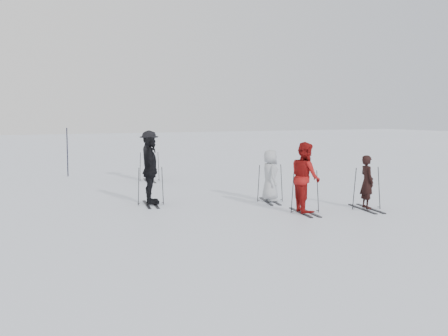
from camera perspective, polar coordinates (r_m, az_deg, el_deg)
name	(u,v)px	position (r m, az deg, el deg)	size (l,w,h in m)	color
ground	(239,204)	(16.93, 1.49, -3.67)	(120.00, 120.00, 0.00)	silver
skier_near_dark	(367,183)	(16.40, 14.32, -1.47)	(0.55, 0.36, 1.51)	black
skier_red	(305,178)	(15.46, 8.27, -1.02)	(0.93, 0.73, 1.92)	maroon
skier_grey	(270,176)	(17.32, 4.71, -0.84)	(0.77, 0.50, 1.58)	#A3A7AC
skier_uphill_left	(150,172)	(16.77, -7.48, -0.36)	(1.17, 0.49, 2.00)	black
skier_uphill_far	(149,156)	(22.71, -7.60, 1.20)	(1.30, 0.74, 2.01)	black
skis_near_dark	(367,188)	(16.42, 14.31, -1.94)	(0.90, 1.70, 1.24)	black
skis_red	(305,191)	(15.51, 8.25, -2.35)	(0.87, 1.64, 1.20)	black
skis_grey	(270,183)	(17.34, 4.71, -1.48)	(0.86, 1.63, 1.19)	black
skis_uphill_left	(151,185)	(16.82, -7.46, -1.77)	(0.85, 1.60, 1.17)	black
skis_uphill_far	(149,166)	(22.74, -7.59, 0.19)	(0.87, 1.65, 1.20)	black
piste_marker	(67,152)	(25.08, -15.63, 1.56)	(0.05, 0.05, 2.09)	black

